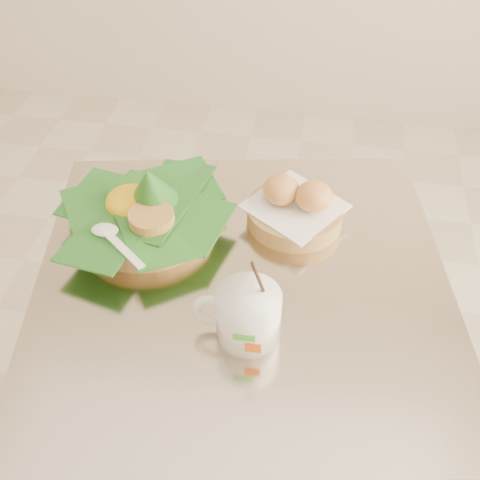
# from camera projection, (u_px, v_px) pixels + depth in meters

# --- Properties ---
(floor) EXTENTS (3.60, 3.60, 0.00)m
(floor) POSITION_uv_depth(u_px,v_px,m) (163.00, 472.00, 1.55)
(floor) COLOR beige
(floor) RESTS_ON ground
(cafe_table) EXTENTS (0.81, 0.81, 0.75)m
(cafe_table) POSITION_uv_depth(u_px,v_px,m) (242.00, 358.00, 1.17)
(cafe_table) COLOR gray
(cafe_table) RESTS_ON floor
(rice_basket) EXTENTS (0.30, 0.31, 0.15)m
(rice_basket) POSITION_uv_depth(u_px,v_px,m) (145.00, 210.00, 1.09)
(rice_basket) COLOR #B1844C
(rice_basket) RESTS_ON cafe_table
(bread_basket) EXTENTS (0.21, 0.21, 0.09)m
(bread_basket) POSITION_uv_depth(u_px,v_px,m) (295.00, 208.00, 1.11)
(bread_basket) COLOR #B1844C
(bread_basket) RESTS_ON cafe_table
(coffee_mug) EXTENTS (0.14, 0.10, 0.17)m
(coffee_mug) POSITION_uv_depth(u_px,v_px,m) (246.00, 314.00, 0.90)
(coffee_mug) COLOR white
(coffee_mug) RESTS_ON cafe_table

